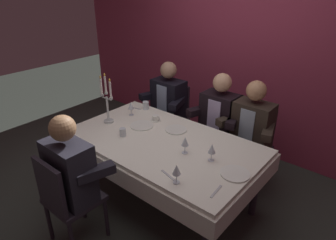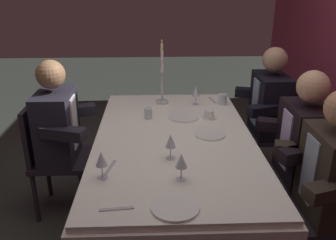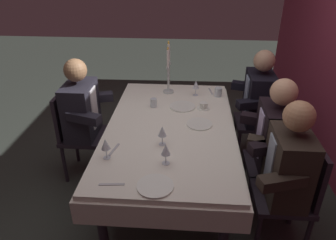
{
  "view_description": "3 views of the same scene",
  "coord_description": "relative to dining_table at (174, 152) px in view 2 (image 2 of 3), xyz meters",
  "views": [
    {
      "loc": [
        1.71,
        -1.94,
        2.19
      ],
      "look_at": [
        0.08,
        -0.0,
        0.99
      ],
      "focal_mm": 32.22,
      "sensor_mm": 36.0,
      "label": 1
    },
    {
      "loc": [
        2.29,
        -0.14,
        1.81
      ],
      "look_at": [
        0.1,
        -0.05,
        0.91
      ],
      "focal_mm": 38.51,
      "sensor_mm": 36.0,
      "label": 2
    },
    {
      "loc": [
        2.42,
        0.16,
        2.1
      ],
      "look_at": [
        0.2,
        -0.01,
        0.9
      ],
      "focal_mm": 34.04,
      "sensor_mm": 36.0,
      "label": 3
    }
  ],
  "objects": [
    {
      "name": "dinner_plate_1",
      "position": [
        -0.37,
        0.09,
        0.13
      ],
      "size": [
        0.25,
        0.25,
        0.01
      ],
      "primitive_type": "cylinder",
      "color": "white",
      "rests_on": "dining_table"
    },
    {
      "name": "wine_glass_0",
      "position": [
        -0.67,
        0.22,
        0.24
      ],
      "size": [
        0.07,
        0.07,
        0.16
      ],
      "color": "silver",
      "rests_on": "dining_table"
    },
    {
      "name": "spoon_0",
      "position": [
        -0.78,
        0.39,
        0.12
      ],
      "size": [
        0.17,
        0.05,
        0.01
      ],
      "primitive_type": "cube",
      "rotation": [
        0.0,
        0.0,
        0.17
      ],
      "color": "#B7B7BC",
      "rests_on": "dining_table"
    },
    {
      "name": "water_tumbler_0",
      "position": [
        -0.66,
        0.46,
        0.17
      ],
      "size": [
        0.07,
        0.07,
        0.09
      ],
      "primitive_type": "cylinder",
      "color": "silver",
      "rests_on": "dining_table"
    },
    {
      "name": "coffee_cup_0",
      "position": [
        -0.36,
        0.3,
        0.15
      ],
      "size": [
        0.13,
        0.12,
        0.06
      ],
      "color": "white",
      "rests_on": "dining_table"
    },
    {
      "name": "candelabra",
      "position": [
        -0.72,
        -0.07,
        0.34
      ],
      "size": [
        0.19,
        0.11,
        0.56
      ],
      "color": "silver",
      "rests_on": "dining_table"
    },
    {
      "name": "ground_plane",
      "position": [
        0.0,
        0.0,
        -0.62
      ],
      "size": [
        12.0,
        12.0,
        0.0
      ],
      "primitive_type": "plane",
      "color": "#333933"
    },
    {
      "name": "spoon_2",
      "position": [
        0.82,
        -0.33,
        0.12
      ],
      "size": [
        0.03,
        0.17,
        0.01
      ],
      "primitive_type": "cube",
      "rotation": [
        0.0,
        0.0,
        1.66
      ],
      "color": "#B7B7BC",
      "rests_on": "dining_table"
    },
    {
      "name": "wine_glass_1",
      "position": [
        0.56,
        0.01,
        0.23
      ],
      "size": [
        0.07,
        0.07,
        0.16
      ],
      "color": "silver",
      "rests_on": "dining_table"
    },
    {
      "name": "wine_glass_2",
      "position": [
        0.31,
        -0.04,
        0.24
      ],
      "size": [
        0.07,
        0.07,
        0.16
      ],
      "color": "silver",
      "rests_on": "dining_table"
    },
    {
      "name": "seated_diner_2",
      "position": [
        0.12,
        0.89,
        0.11
      ],
      "size": [
        0.63,
        0.48,
        1.24
      ],
      "color": "#28212B",
      "rests_on": "ground_plane"
    },
    {
      "name": "seated_diner_3",
      "position": [
        0.52,
        0.89,
        0.11
      ],
      "size": [
        0.63,
        0.48,
        1.24
      ],
      "color": "#28212B",
      "rests_on": "ground_plane"
    },
    {
      "name": "dining_table",
      "position": [
        0.0,
        0.0,
        0.0
      ],
      "size": [
        1.94,
        1.14,
        0.74
      ],
      "color": "white",
      "rests_on": "ground_plane"
    },
    {
      "name": "wine_glass_3",
      "position": [
        0.53,
        -0.43,
        0.24
      ],
      "size": [
        0.07,
        0.07,
        0.16
      ],
      "color": "silver",
      "rests_on": "dining_table"
    },
    {
      "name": "water_tumbler_1",
      "position": [
        -0.36,
        -0.19,
        0.16
      ],
      "size": [
        0.06,
        0.06,
        0.08
      ],
      "primitive_type": "cylinder",
      "color": "silver",
      "rests_on": "dining_table"
    },
    {
      "name": "seated_diner_1",
      "position": [
        -0.25,
        -0.89,
        0.11
      ],
      "size": [
        0.63,
        0.48,
        1.24
      ],
      "color": "#28212B",
      "rests_on": "ground_plane"
    },
    {
      "name": "seated_diner_0",
      "position": [
        -0.66,
        0.89,
        0.11
      ],
      "size": [
        0.63,
        0.48,
        1.24
      ],
      "color": "#28212B",
      "rests_on": "ground_plane"
    },
    {
      "name": "dinner_plate_0",
      "position": [
        -0.03,
        0.25,
        0.13
      ],
      "size": [
        0.23,
        0.23,
        0.01
      ],
      "primitive_type": "cylinder",
      "color": "white",
      "rests_on": "dining_table"
    },
    {
      "name": "fork_1",
      "position": [
        0.42,
        -0.41,
        0.12
      ],
      "size": [
        0.17,
        0.06,
        0.01
      ],
      "primitive_type": "cube",
      "rotation": [
        0.0,
        0.0,
        -0.23
      ],
      "color": "#B7B7BC",
      "rests_on": "dining_table"
    },
    {
      "name": "dinner_plate_2",
      "position": [
        0.82,
        -0.04,
        0.13
      ],
      "size": [
        0.24,
        0.24,
        0.01
      ],
      "primitive_type": "cylinder",
      "color": "white",
      "rests_on": "dining_table"
    }
  ]
}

